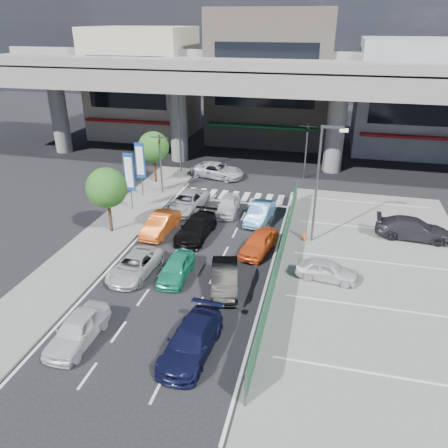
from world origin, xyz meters
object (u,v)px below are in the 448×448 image
(traffic_light_left, at_px, (160,150))
(tree_near, at_px, (107,188))
(street_lamp_right, at_px, (320,176))
(signboard_far, at_px, (140,162))
(parked_sedan_dgrey, at_px, (413,229))
(minivan_navy_back, at_px, (191,341))
(hatch_black_mid_right, at_px, (224,278))
(parked_sedan_white, at_px, (327,270))
(tree_far, at_px, (154,147))
(street_lamp_left, at_px, (181,124))
(wagon_silver_front_left, at_px, (187,202))
(kei_truck_front_right, at_px, (260,213))
(van_white_back_left, at_px, (77,330))
(traffic_light_right, at_px, (307,138))
(sedan_white_front_mid, at_px, (228,205))
(taxi_teal_mid, at_px, (176,268))
(taxi_orange_right, at_px, (259,243))
(traffic_cone, at_px, (304,236))
(sedan_black_mid, at_px, (196,228))
(crossing_wagon_silver, at_px, (218,170))
(sedan_white_mid_left, at_px, (135,266))
(taxi_orange_left, at_px, (160,224))
(signboard_near, at_px, (129,174))

(traffic_light_left, distance_m, tree_near, 8.06)
(traffic_light_left, distance_m, street_lamp_right, 14.68)
(signboard_far, xyz_separation_m, parked_sedan_dgrey, (21.33, -2.96, -2.29))
(minivan_navy_back, height_order, hatch_black_mid_right, same)
(parked_sedan_white, bearing_deg, hatch_black_mid_right, 120.30)
(tree_far, xyz_separation_m, parked_sedan_dgrey, (21.53, -6.47, -2.61))
(tree_far, height_order, parked_sedan_dgrey, tree_far)
(traffic_light_left, height_order, street_lamp_left, street_lamp_left)
(wagon_silver_front_left, xyz_separation_m, parked_sedan_white, (11.14, -7.96, -0.01))
(street_lamp_left, relative_size, kei_truck_front_right, 1.91)
(van_white_back_left, bearing_deg, traffic_light_right, 73.16)
(traffic_light_right, distance_m, sedan_white_front_mid, 11.44)
(signboard_far, xyz_separation_m, taxi_teal_mid, (7.11, -11.58, -2.42))
(kei_truck_front_right, distance_m, parked_sedan_white, 8.84)
(tree_far, xyz_separation_m, taxi_orange_right, (11.50, -10.85, -2.71))
(sedan_white_front_mid, relative_size, traffic_cone, 6.09)
(tree_far, bearing_deg, traffic_cone, -30.93)
(sedan_black_mid, relative_size, crossing_wagon_silver, 0.94)
(signboard_far, bearing_deg, kei_truck_front_right, -13.64)
(traffic_light_left, xyz_separation_m, hatch_black_mid_right, (8.75, -13.10, -3.25))
(tree_near, xyz_separation_m, van_white_back_left, (3.90, -11.07, -2.70))
(street_lamp_right, xyz_separation_m, taxi_teal_mid, (-7.67, -6.58, -4.13))
(tree_far, bearing_deg, street_lamp_right, -29.58)
(sedan_white_mid_left, distance_m, taxi_teal_mid, 2.51)
(street_lamp_right, bearing_deg, kei_truck_front_right, 149.88)
(tree_near, bearing_deg, signboard_far, 94.90)
(street_lamp_right, distance_m, taxi_orange_left, 11.55)
(taxi_teal_mid, relative_size, sedan_black_mid, 0.79)
(kei_truck_front_right, bearing_deg, tree_near, -149.90)
(taxi_orange_right, relative_size, parked_sedan_white, 1.11)
(tree_near, relative_size, taxi_orange_right, 1.21)
(kei_truck_front_right, bearing_deg, taxi_teal_mid, -104.94)
(traffic_light_left, height_order, sedan_white_front_mid, traffic_light_left)
(street_lamp_right, xyz_separation_m, signboard_far, (-14.77, 4.99, -1.71))
(signboard_far, relative_size, taxi_orange_left, 1.12)
(street_lamp_left, relative_size, sedan_white_mid_left, 1.82)
(traffic_light_left, relative_size, minivan_navy_back, 1.09)
(tree_near, xyz_separation_m, taxi_teal_mid, (6.51, -4.58, -2.75))
(signboard_near, bearing_deg, sedan_white_mid_left, -64.59)
(traffic_light_right, distance_m, parked_sedan_dgrey, 14.07)
(signboard_far, distance_m, sedan_white_front_mid, 8.42)
(minivan_navy_back, xyz_separation_m, hatch_black_mid_right, (0.22, 5.45, 0.00))
(wagon_silver_front_left, bearing_deg, sedan_black_mid, -57.76)
(parked_sedan_white, bearing_deg, minivan_navy_back, 150.97)
(traffic_light_right, bearing_deg, sedan_white_front_mid, -118.28)
(minivan_navy_back, distance_m, taxi_orange_left, 12.73)
(sedan_black_mid, bearing_deg, taxi_orange_right, -9.94)
(sedan_white_mid_left, xyz_separation_m, sedan_white_front_mid, (3.29, 10.22, 0.06))
(van_white_back_left, relative_size, parked_sedan_dgrey, 0.82)
(sedan_white_mid_left, height_order, taxi_orange_left, taxi_orange_left)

